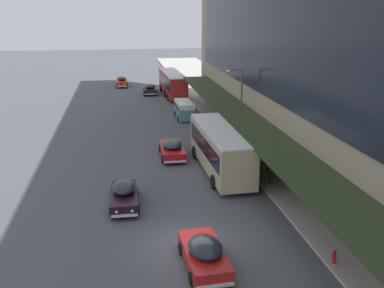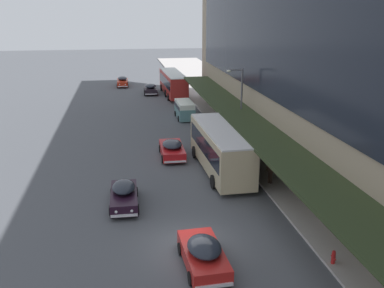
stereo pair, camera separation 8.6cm
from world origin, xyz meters
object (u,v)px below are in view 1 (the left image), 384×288
pedestrian_at_kerb (271,170)px  street_lamp (239,101)px  sedan_oncoming_front (124,195)px  sedan_second_near (172,149)px  transit_bus_kerbside_front (173,82)px  fire_hydrant (334,257)px  sedan_second_mid (204,253)px  sedan_lead_near (150,89)px  sedan_trailing_mid (122,81)px  vw_van (184,109)px  transit_bus_kerbside_rear (220,147)px

pedestrian_at_kerb → street_lamp: bearing=88.6°
sedan_oncoming_front → sedan_second_near: 9.70m
transit_bus_kerbside_front → sedan_oncoming_front: 36.61m
sedan_oncoming_front → transit_bus_kerbside_front: bearing=78.1°
sedan_second_near → fire_hydrant: size_ratio=6.75×
sedan_oncoming_front → sedan_second_mid: 8.40m
pedestrian_at_kerb → transit_bus_kerbside_front: bearing=94.5°
fire_hydrant → transit_bus_kerbside_front: bearing=93.0°
sedan_lead_near → pedestrian_at_kerb: pedestrian_at_kerb is taller
pedestrian_at_kerb → sedan_oncoming_front: bearing=-171.1°
sedan_second_mid → sedan_trailing_mid: sedan_trailing_mid is taller
sedan_oncoming_front → vw_van: bearing=72.0°
transit_bus_kerbside_front → transit_bus_kerbside_rear: 30.95m
transit_bus_kerbside_front → sedan_lead_near: bearing=150.7°
sedan_oncoming_front → fire_hydrant: bearing=-40.7°
sedan_second_mid → sedan_lead_near: bearing=89.1°
sedan_trailing_mid → transit_bus_kerbside_front: bearing=-52.2°
vw_van → sedan_second_mid: bearing=-96.7°
sedan_oncoming_front → sedan_trailing_mid: size_ratio=0.90×
sedan_trailing_mid → pedestrian_at_kerb: bearing=-77.3°
transit_bus_kerbside_rear → sedan_oncoming_front: 8.88m
sedan_lead_near → street_lamp: 27.62m
sedan_oncoming_front → pedestrian_at_kerb: size_ratio=2.40×
transit_bus_kerbside_rear → sedan_oncoming_front: bearing=-146.5°
vw_van → street_lamp: (3.28, -11.22, 3.05)m
pedestrian_at_kerb → street_lamp: size_ratio=0.27×
sedan_oncoming_front → sedan_second_near: sedan_oncoming_front is taller
sedan_lead_near → fire_hydrant: (5.47, -46.06, -0.25)m
transit_bus_kerbside_rear → sedan_second_near: (-3.21, 3.92, -1.22)m
sedan_trailing_mid → fire_hydrant: size_ratio=7.08×
pedestrian_at_kerb → street_lamp: 9.69m
vw_van → sedan_lead_near: bearing=100.0°
transit_bus_kerbside_front → sedan_trailing_mid: (-7.16, 9.24, -1.12)m
sedan_second_near → sedan_trailing_mid: bearing=95.9°
street_lamp → sedan_second_mid: bearing=-110.2°
fire_hydrant → sedan_oncoming_front: bearing=139.3°
sedan_oncoming_front → sedan_lead_near: 37.82m
sedan_lead_near → pedestrian_at_kerb: bearing=-80.8°
sedan_second_near → transit_bus_kerbside_rear: bearing=-50.7°
transit_bus_kerbside_front → sedan_second_near: transit_bus_kerbside_front is taller
sedan_second_mid → street_lamp: 19.88m
vw_van → pedestrian_at_kerb: size_ratio=2.46×
street_lamp → transit_bus_kerbside_front: bearing=96.6°
sedan_second_near → street_lamp: (6.30, 2.04, 3.42)m
transit_bus_kerbside_front → pedestrian_at_kerb: bearing=-85.5°
transit_bus_kerbside_front → sedan_lead_near: 3.78m
transit_bus_kerbside_front → fire_hydrant: transit_bus_kerbside_front is taller
transit_bus_kerbside_front → transit_bus_kerbside_rear: transit_bus_kerbside_rear is taller
pedestrian_at_kerb → fire_hydrant: pedestrian_at_kerb is taller
transit_bus_kerbside_rear → sedan_oncoming_front: (-7.33, -4.85, -1.21)m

